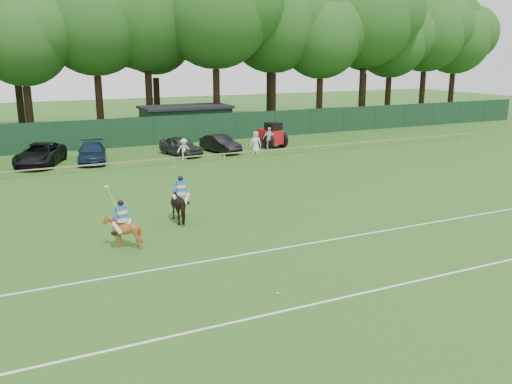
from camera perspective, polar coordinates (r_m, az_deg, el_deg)
ground at (r=23.42m, az=2.08°, el=-5.09°), size 160.00×160.00×0.00m
horse_dark at (r=26.03m, az=-7.87°, el=-1.30°), size 0.92×1.98×1.67m
horse_chestnut at (r=22.96m, az=-13.89°, el=-4.03°), size 1.47×1.57×1.43m
suv_black at (r=41.99m, az=-21.78°, el=3.70°), size 4.42×6.20×1.57m
sedan_navy at (r=41.91m, az=-16.88°, el=3.98°), size 2.81×5.14×1.41m
hatch_grey at (r=43.34m, az=-7.93°, el=4.81°), size 2.85×4.59×1.46m
estate_black at (r=44.33m, az=-3.77°, el=5.08°), size 2.30×4.44×1.39m
spectator_left at (r=41.54m, az=-7.59°, el=4.50°), size 1.15×0.85×1.59m
spectator_mid at (r=45.33m, az=1.38°, el=5.64°), size 1.15×0.56×1.90m
spectator_right at (r=43.83m, az=-0.03°, el=5.25°), size 1.03×0.95×1.76m
rider_dark at (r=25.83m, az=-7.92°, el=0.28°), size 0.94×0.37×1.41m
rider_chestnut at (r=22.75m, az=-13.98°, el=-2.41°), size 0.98×0.51×2.05m
polo_ball at (r=18.37m, az=2.30°, el=-10.58°), size 0.09×0.09×0.09m
pitch_lines at (r=20.58m, az=6.64°, el=-7.96°), size 60.00×5.10×0.01m
pitch_rail at (r=39.61m, az=-10.09°, el=3.42°), size 62.10×0.10×0.50m
perimeter_fence at (r=48.11m, az=-13.07°, el=6.14°), size 92.08×0.08×2.50m
utility_shed at (r=52.53m, az=-7.39°, el=7.36°), size 8.40×4.40×3.04m
tree_row at (r=56.45m, az=-12.83°, el=6.03°), size 96.00×12.00×21.00m
tractor at (r=46.50m, az=1.65°, el=5.95°), size 2.16×2.84×2.17m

